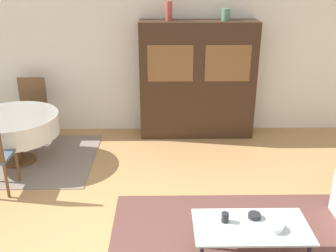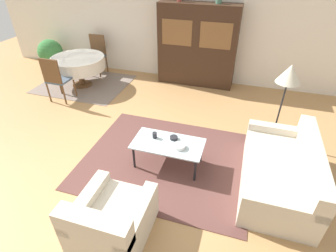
% 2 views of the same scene
% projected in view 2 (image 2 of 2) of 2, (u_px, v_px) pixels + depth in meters
% --- Properties ---
extents(ground_plane, '(14.00, 14.00, 0.00)m').
position_uv_depth(ground_plane, '(110.00, 159.00, 4.36)').
color(ground_plane, tan).
extents(wall_back, '(10.00, 0.06, 2.70)m').
position_uv_depth(wall_back, '(172.00, 24.00, 6.46)').
color(wall_back, silver).
rests_on(wall_back, ground_plane).
extents(area_rug, '(2.70, 2.22, 0.01)m').
position_uv_depth(area_rug, '(167.00, 160.00, 4.34)').
color(area_rug, brown).
rests_on(area_rug, ground_plane).
extents(dining_rug, '(2.15, 1.75, 0.01)m').
position_uv_depth(dining_rug, '(85.00, 84.00, 6.75)').
color(dining_rug, gray).
rests_on(dining_rug, ground_plane).
extents(couch, '(0.94, 1.76, 0.76)m').
position_uv_depth(couch, '(281.00, 172.00, 3.71)').
color(couch, beige).
rests_on(couch, ground_plane).
extents(armchair, '(0.82, 0.90, 0.74)m').
position_uv_depth(armchair, '(111.00, 221.00, 3.04)').
color(armchair, beige).
rests_on(armchair, ground_plane).
extents(coffee_table, '(1.09, 0.57, 0.42)m').
position_uv_depth(coffee_table, '(168.00, 145.00, 4.03)').
color(coffee_table, black).
rests_on(coffee_table, area_rug).
extents(display_cabinet, '(1.87, 0.46, 1.91)m').
position_uv_depth(display_cabinet, '(197.00, 46.00, 6.29)').
color(display_cabinet, '#382316').
rests_on(display_cabinet, ground_plane).
extents(dining_table, '(1.27, 1.27, 0.73)m').
position_uv_depth(dining_table, '(78.00, 63.00, 6.38)').
color(dining_table, brown).
rests_on(dining_table, dining_rug).
extents(dining_chair_near, '(0.44, 0.44, 1.01)m').
position_uv_depth(dining_chair_near, '(56.00, 77.00, 5.70)').
color(dining_chair_near, brown).
rests_on(dining_chair_near, dining_rug).
extents(dining_chair_far, '(0.44, 0.44, 1.01)m').
position_uv_depth(dining_chair_far, '(97.00, 52.00, 7.06)').
color(dining_chair_far, brown).
rests_on(dining_chair_far, dining_rug).
extents(floor_lamp, '(0.38, 0.38, 1.44)m').
position_uv_depth(floor_lamp, '(289.00, 78.00, 4.08)').
color(floor_lamp, black).
rests_on(floor_lamp, ground_plane).
extents(cup, '(0.07, 0.07, 0.10)m').
position_uv_depth(cup, '(155.00, 135.00, 4.09)').
color(cup, '#232328').
rests_on(cup, coffee_table).
extents(bowl, '(0.18, 0.18, 0.06)m').
position_uv_depth(bowl, '(179.00, 146.00, 3.90)').
color(bowl, white).
rests_on(bowl, coffee_table).
extents(bowl_small, '(0.12, 0.12, 0.05)m').
position_uv_depth(bowl_small, '(174.00, 138.00, 4.08)').
color(bowl_small, '#232328').
rests_on(bowl_small, coffee_table).
extents(potted_plant, '(0.67, 0.67, 0.84)m').
position_uv_depth(potted_plant, '(51.00, 52.00, 7.34)').
color(potted_plant, '#93664C').
rests_on(potted_plant, ground_plane).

